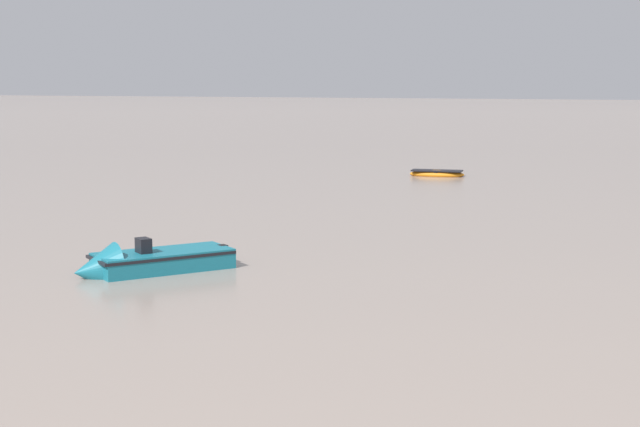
# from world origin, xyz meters

# --- Properties ---
(rowboat_moored_5) EXTENTS (4.72, 2.09, 0.72)m
(rowboat_moored_5) POSITION_xyz_m (8.27, 66.40, 0.20)
(rowboat_moored_5) COLOR orange
(rowboat_moored_5) RESTS_ON ground
(motorboat_moored_2) EXTENTS (5.81, 6.75, 2.29)m
(motorboat_moored_2) POSITION_xyz_m (7.77, 22.07, 0.31)
(motorboat_moored_2) COLOR #197084
(motorboat_moored_2) RESTS_ON ground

